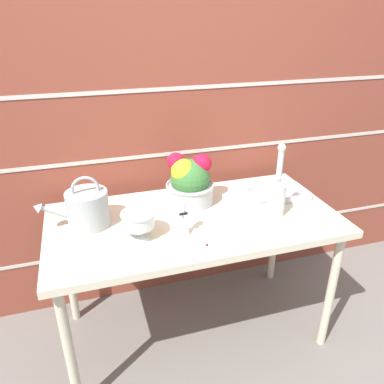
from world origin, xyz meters
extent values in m
plane|color=slate|center=(0.00, 0.00, 0.00)|extent=(12.00, 12.00, 0.00)
cube|color=brown|center=(0.00, 0.47, 1.10)|extent=(3.60, 0.08, 2.20)
cube|color=beige|center=(0.00, 0.43, 0.34)|extent=(3.53, 0.00, 0.02)
cube|color=beige|center=(0.00, 0.43, 0.92)|extent=(3.53, 0.00, 0.02)
cube|color=beige|center=(0.00, 0.43, 1.28)|extent=(3.53, 0.00, 0.02)
cube|color=beige|center=(0.00, 0.00, 0.72)|extent=(1.40, 0.71, 0.04)
cylinder|color=beige|center=(-0.64, -0.29, 0.35)|extent=(0.04, 0.04, 0.70)
cylinder|color=beige|center=(0.64, -0.29, 0.35)|extent=(0.04, 0.04, 0.70)
cylinder|color=beige|center=(-0.64, 0.29, 0.35)|extent=(0.04, 0.04, 0.70)
cylinder|color=beige|center=(0.64, 0.29, 0.35)|extent=(0.04, 0.04, 0.70)
cylinder|color=#9EA3A8|center=(-0.49, 0.08, 0.83)|extent=(0.19, 0.19, 0.17)
cylinder|color=#9EA3A8|center=(-0.64, 0.08, 0.83)|extent=(0.14, 0.02, 0.09)
cone|color=#9EA3A8|center=(-0.71, 0.08, 0.87)|extent=(0.05, 0.05, 0.06)
torus|color=#9EA3A8|center=(-0.49, 0.08, 0.93)|extent=(0.13, 0.01, 0.13)
cylinder|color=silver|center=(-0.29, -0.10, 0.75)|extent=(0.10, 0.10, 0.01)
cylinder|color=silver|center=(-0.29, -0.10, 0.78)|extent=(0.03, 0.03, 0.05)
sphere|color=silver|center=(-0.29, -0.10, 0.78)|extent=(0.04, 0.04, 0.04)
cylinder|color=silver|center=(-0.29, -0.10, 0.83)|extent=(0.14, 0.14, 0.06)
torus|color=silver|center=(-0.29, -0.10, 0.86)|extent=(0.15, 0.15, 0.01)
cylinder|color=#ADADB2|center=(0.03, 0.16, 0.79)|extent=(0.24, 0.24, 0.10)
torus|color=#ADADB2|center=(0.03, 0.16, 0.84)|extent=(0.25, 0.25, 0.01)
sphere|color=#387033|center=(0.03, 0.16, 0.88)|extent=(0.20, 0.20, 0.20)
sphere|color=yellow|center=(-0.01, 0.15, 0.93)|extent=(0.12, 0.12, 0.12)
sphere|color=red|center=(-0.04, 0.19, 0.97)|extent=(0.09, 0.09, 0.09)
sphere|color=red|center=(0.09, 0.15, 0.95)|extent=(0.10, 0.10, 0.10)
cylinder|color=silver|center=(0.39, -0.09, 0.82)|extent=(0.09, 0.09, 0.16)
cone|color=silver|center=(0.39, -0.09, 0.92)|extent=(0.09, 0.09, 0.03)
cylinder|color=silver|center=(0.39, -0.09, 1.00)|extent=(0.03, 0.03, 0.14)
sphere|color=silver|center=(0.39, -0.09, 1.09)|extent=(0.04, 0.04, 0.04)
cone|color=white|center=(-0.10, -0.14, 0.80)|extent=(0.07, 0.07, 0.12)
cylinder|color=white|center=(-0.10, -0.14, 0.88)|extent=(0.03, 0.03, 0.04)
sphere|color=white|center=(-0.10, -0.14, 0.90)|extent=(0.04, 0.04, 0.04)
cube|color=black|center=(-0.10, -0.16, 0.86)|extent=(0.04, 0.01, 0.01)
cube|color=#B7B7BC|center=(0.49, 0.07, 0.74)|extent=(0.31, 0.17, 0.01)
cube|color=#B7B7BC|center=(0.49, -0.01, 0.76)|extent=(0.31, 0.01, 0.04)
cube|color=#B7B7BC|center=(0.49, 0.16, 0.76)|extent=(0.31, 0.01, 0.04)
cube|color=#B7B7BC|center=(0.34, 0.07, 0.76)|extent=(0.01, 0.17, 0.04)
cube|color=#B7B7BC|center=(0.65, 0.07, 0.76)|extent=(0.01, 0.17, 0.04)
sphere|color=red|center=(-0.02, -0.25, 0.74)|extent=(0.01, 0.01, 0.01)
camera|label=1|loc=(-0.48, -1.52, 1.65)|focal=35.00mm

